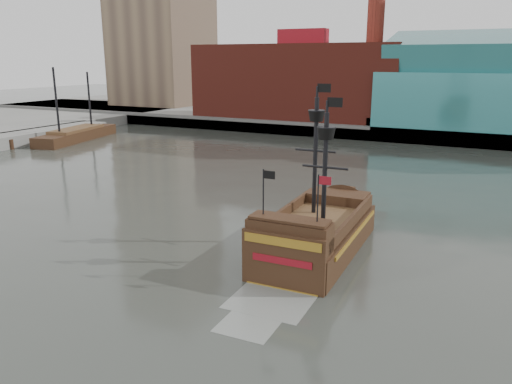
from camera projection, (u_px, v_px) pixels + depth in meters
The scene contains 7 objects.
ground at pixel (214, 280), 33.12m from camera, with size 400.00×400.00×0.00m, color #2B2E28.
promenade_far at pixel (424, 119), 112.52m from camera, with size 220.00×60.00×2.00m, color slate.
seawall at pixel (399, 135), 86.90m from camera, with size 220.00×1.00×2.60m, color #4C4C49.
pier at pixel (9, 140), 83.69m from camera, with size 6.00×40.00×2.00m, color slate.
skyline at pixel (457, 4), 97.76m from camera, with size 149.00×45.00×62.00m.
pirate_ship at pixel (316, 238), 37.40m from camera, with size 6.05×17.97×13.35m.
docked_vessel at pixel (77, 136), 89.57m from camera, with size 8.66×20.32×13.48m.
Camera 1 is at (16.02, -26.09, 14.19)m, focal length 35.00 mm.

